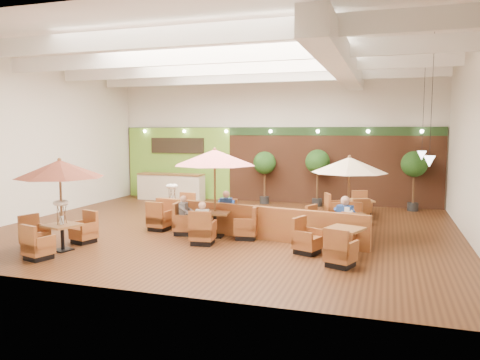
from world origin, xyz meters
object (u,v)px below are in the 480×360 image
at_px(booth_divider, 252,222).
at_px(diner_2, 185,210).
at_px(table_0, 59,184).
at_px(table_3, 172,210).
at_px(table_1, 215,176).
at_px(table_5, 352,210).
at_px(service_counter, 171,187).
at_px(topiary_0, 265,165).
at_px(topiary_1, 318,164).
at_px(diner_0, 203,218).
at_px(table_2, 347,178).
at_px(table_4, 333,242).
at_px(diner_1, 226,206).
at_px(diner_3, 346,215).
at_px(diner_4, 346,216).
at_px(topiary_2, 414,166).

height_order(booth_divider, diner_2, diner_2).
distance_m(booth_divider, table_0, 5.30).
distance_m(table_3, diner_2, 1.60).
height_order(table_1, table_5, table_1).
relative_size(service_counter, table_1, 1.16).
height_order(booth_divider, table_5, booth_divider).
relative_size(table_1, topiary_0, 1.17).
height_order(topiary_1, diner_0, topiary_1).
height_order(table_0, table_2, table_0).
xyz_separation_m(table_0, diner_2, (2.28, 2.67, -0.99)).
height_order(table_4, diner_0, diner_0).
distance_m(table_0, table_5, 9.63).
relative_size(diner_0, diner_1, 0.93).
relative_size(table_0, table_4, 0.95).
bearing_deg(table_1, table_4, -23.68).
bearing_deg(table_4, diner_1, 170.71).
bearing_deg(table_0, table_2, 45.39).
xyz_separation_m(table_2, topiary_0, (-3.84, 5.26, -0.07)).
distance_m(diner_1, diner_3, 3.71).
height_order(service_counter, booth_divider, service_counter).
relative_size(table_4, diner_4, 3.14).
height_order(table_2, diner_0, table_2).
height_order(table_3, table_5, table_3).
xyz_separation_m(topiary_2, diner_1, (-5.67, -5.54, -0.97)).
bearing_deg(topiary_2, service_counter, -178.87).
bearing_deg(service_counter, table_0, -82.03).
xyz_separation_m(diner_0, diner_2, (-0.95, 0.95, -0.00)).
bearing_deg(topiary_2, diner_2, -135.60).
height_order(topiary_0, diner_0, topiary_0).
xyz_separation_m(service_counter, table_4, (7.99, -7.33, -0.25)).
bearing_deg(topiary_2, diner_3, -108.14).
height_order(table_2, diner_4, table_2).
relative_size(table_3, table_5, 0.99).
bearing_deg(topiary_1, service_counter, -178.23).
relative_size(table_3, diner_2, 3.52).
bearing_deg(table_5, table_3, -176.18).
relative_size(booth_divider, topiary_1, 2.92).
distance_m(diner_1, diner_4, 3.71).
bearing_deg(diner_0, table_3, 117.86).
bearing_deg(diner_1, topiary_1, -121.40).
xyz_separation_m(table_5, diner_3, (0.08, -3.64, 0.45)).
height_order(table_2, table_5, table_2).
xyz_separation_m(booth_divider, topiary_0, (-1.28, 6.28, 1.18)).
bearing_deg(topiary_1, topiary_0, 180.00).
height_order(service_counter, diner_0, service_counter).
height_order(service_counter, table_3, table_3).
xyz_separation_m(diner_2, diner_3, (4.62, 0.36, 0.05)).
bearing_deg(diner_3, table_4, -82.97).
xyz_separation_m(topiary_1, diner_0, (-1.99, -7.43, -1.00)).
xyz_separation_m(service_counter, diner_3, (8.15, -5.92, 0.20)).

